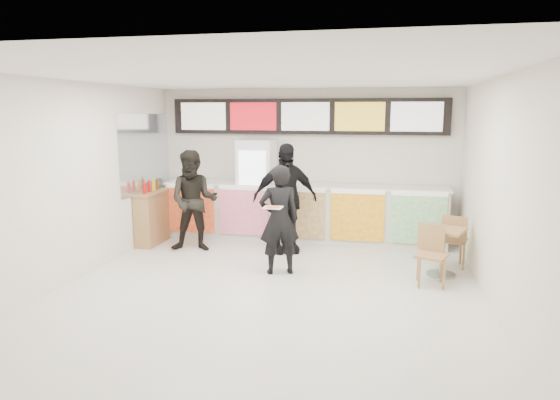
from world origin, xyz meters
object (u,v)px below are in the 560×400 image
(customer_left, at_px, (194,201))
(service_counter, at_px, (302,213))
(cafe_table, at_px, (443,243))
(condiment_ledge, at_px, (152,217))
(customer_main, at_px, (279,220))
(customer_mid, at_px, (285,198))
(drinks_fridge, at_px, (257,190))

(customer_left, bearing_deg, service_counter, 20.09)
(cafe_table, xyz_separation_m, condiment_ledge, (-5.32, 0.83, 0.00))
(customer_main, relative_size, condiment_ledge, 1.42)
(service_counter, height_order, customer_mid, customer_mid)
(drinks_fridge, height_order, customer_main, drinks_fridge)
(service_counter, height_order, customer_left, customer_left)
(drinks_fridge, distance_m, customer_main, 2.29)
(service_counter, xyz_separation_m, cafe_table, (2.50, -1.66, -0.05))
(drinks_fridge, height_order, customer_left, drinks_fridge)
(service_counter, bearing_deg, customer_mid, -101.59)
(drinks_fridge, distance_m, customer_left, 1.43)
(customer_left, height_order, condiment_ledge, customer_left)
(service_counter, relative_size, customer_main, 3.20)
(service_counter, relative_size, condiment_ledge, 4.54)
(customer_main, xyz_separation_m, customer_left, (-1.81, 0.98, 0.06))
(customer_main, distance_m, customer_mid, 1.24)
(customer_main, bearing_deg, customer_left, -48.56)
(service_counter, bearing_deg, cafe_table, -33.53)
(service_counter, height_order, customer_main, customer_main)
(drinks_fridge, xyz_separation_m, customer_main, (0.92, -2.09, -0.13))
(service_counter, height_order, condiment_ledge, condiment_ledge)
(service_counter, bearing_deg, customer_main, -90.49)
(service_counter, distance_m, customer_left, 2.17)
(cafe_table, bearing_deg, customer_mid, -175.12)
(service_counter, bearing_deg, customer_left, -148.97)
(drinks_fridge, relative_size, customer_mid, 1.00)
(customer_left, xyz_separation_m, customer_mid, (1.66, 0.25, 0.07))
(drinks_fridge, height_order, cafe_table, drinks_fridge)
(drinks_fridge, bearing_deg, cafe_table, -25.97)
(service_counter, relative_size, drinks_fridge, 2.78)
(service_counter, xyz_separation_m, customer_left, (-1.83, -1.10, 0.36))
(service_counter, relative_size, cafe_table, 3.52)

